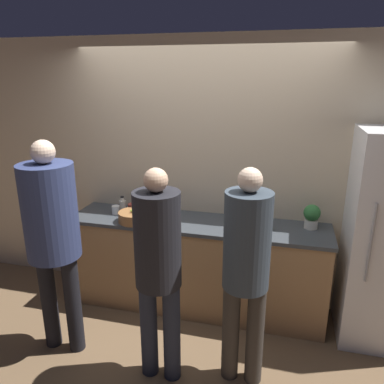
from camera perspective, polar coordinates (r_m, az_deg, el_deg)
ground_plane at (r=3.73m, az=-0.55°, el=-19.54°), size 14.00×14.00×0.00m
wall_back at (r=3.70m, az=1.89°, el=2.69°), size 5.20×0.06×2.60m
counter at (r=3.75m, az=0.78°, el=-10.93°), size 2.47×0.60×0.91m
person_left at (r=3.12m, az=-20.57°, el=-4.98°), size 0.41×0.41×1.79m
person_center at (r=2.70m, az=-5.17°, el=-10.49°), size 0.33×0.33×1.66m
person_right at (r=2.69m, az=8.25°, el=-10.68°), size 0.33×0.33×1.67m
fruit_bowl at (r=3.57m, az=-8.76°, el=-3.69°), size 0.30×0.30×0.14m
utensil_crock at (r=3.64m, az=6.83°, el=-2.84°), size 0.10×0.10×0.30m
bottle_clear at (r=3.88m, az=-10.54°, el=-1.95°), size 0.07×0.07×0.15m
bottle_green at (r=3.41m, az=11.34°, el=-4.71°), size 0.08×0.08×0.15m
cup_red at (r=3.85m, az=-9.03°, el=-2.33°), size 0.10×0.10×0.08m
cup_white at (r=3.80m, az=-11.53°, el=-2.68°), size 0.08×0.08×0.08m
potted_plant at (r=3.52m, az=17.79°, el=-3.45°), size 0.15×0.15×0.22m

